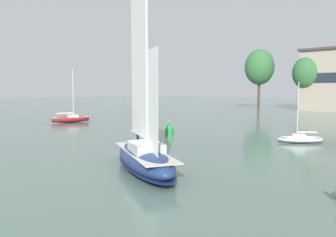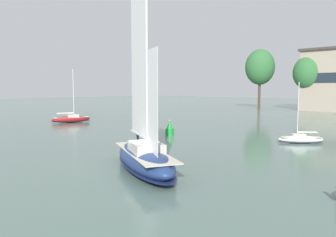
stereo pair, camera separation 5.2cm
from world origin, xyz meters
name	(u,v)px [view 1 (the left image)]	position (x,y,z in m)	size (l,w,h in m)	color
ground_plane	(144,171)	(0.00, 0.00, 0.00)	(400.00, 400.00, 0.00)	slate
tree_shore_left	(306,73)	(-15.79, 83.66, 11.46)	(7.95, 7.95, 16.37)	#4C3828
tree_shore_right	(259,67)	(-30.56, 82.76, 13.76)	(9.55, 9.55, 19.65)	#4C3828
sailboat_main	(144,156)	(0.02, -0.01, 1.28)	(12.28, 8.71, 16.64)	navy
sailboat_moored_mid_channel	(300,139)	(4.75, 22.77, 0.52)	(5.39, 4.59, 7.68)	white
sailboat_moored_far_slip	(71,119)	(-38.78, 17.08, 0.73)	(4.56, 8.05, 10.68)	maroon
channel_buoy	(169,129)	(-12.30, 17.10, 0.89)	(1.25, 1.25, 2.24)	green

